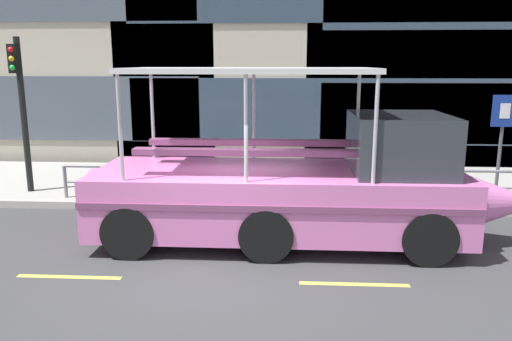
{
  "coord_description": "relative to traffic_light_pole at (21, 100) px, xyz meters",
  "views": [
    {
      "loc": [
        1.24,
        -8.62,
        3.56
      ],
      "look_at": [
        0.62,
        1.83,
        1.3
      ],
      "focal_mm": 35.05,
      "sensor_mm": 36.0,
      "label": 1
    }
  ],
  "objects": [
    {
      "name": "curb_edge",
      "position": [
        5.6,
        -0.87,
        -2.54
      ],
      "size": [
        32.0,
        0.18,
        0.18
      ],
      "primitive_type": "cube",
      "color": "#B2ADA3",
      "rests_on": "ground_plane"
    },
    {
      "name": "duck_tour_boat",
      "position": [
        7.23,
        -2.86,
        -1.52
      ],
      "size": [
        9.07,
        2.57,
        3.47
      ],
      "color": "pink",
      "rests_on": "ground_plane"
    },
    {
      "name": "parking_sign",
      "position": [
        12.1,
        -0.23,
        -0.66
      ],
      "size": [
        0.6,
        0.12,
        2.63
      ],
      "color": "#4C4F54",
      "rests_on": "sidewalk"
    },
    {
      "name": "pedestrian_near_bow",
      "position": [
        10.8,
        0.79,
        -1.51
      ],
      "size": [
        0.24,
        0.44,
        1.55
      ],
      "color": "#47423D",
      "rests_on": "sidewalk"
    },
    {
      "name": "curb_guardrail",
      "position": [
        6.82,
        -0.53,
        -1.87
      ],
      "size": [
        11.25,
        0.09,
        0.86
      ],
      "color": "gray",
      "rests_on": "sidewalk"
    },
    {
      "name": "sidewalk",
      "position": [
        5.6,
        1.62,
        -2.54
      ],
      "size": [
        32.0,
        4.8,
        0.18
      ],
      "primitive_type": "cube",
      "color": "#A8A59E",
      "rests_on": "ground_plane"
    },
    {
      "name": "lane_centreline",
      "position": [
        5.6,
        -4.9,
        -2.62
      ],
      "size": [
        25.8,
        0.12,
        0.01
      ],
      "color": "#DBD64C",
      "rests_on": "ground_plane"
    },
    {
      "name": "traffic_light_pole",
      "position": [
        0.0,
        0.0,
        0.0
      ],
      "size": [
        0.24,
        0.46,
        4.03
      ],
      "color": "black",
      "rests_on": "sidewalk"
    },
    {
      "name": "ground_plane",
      "position": [
        5.6,
        -3.98,
        -2.63
      ],
      "size": [
        120.0,
        120.0,
        0.0
      ],
      "primitive_type": "plane",
      "color": "#3D3D3F"
    }
  ]
}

